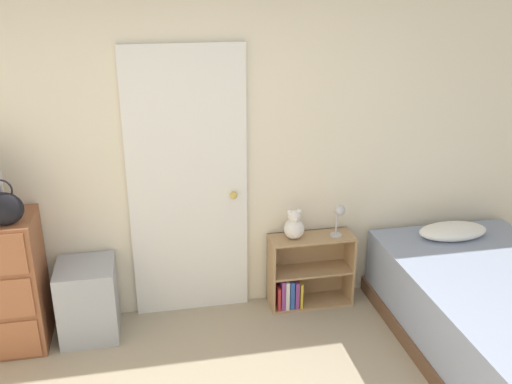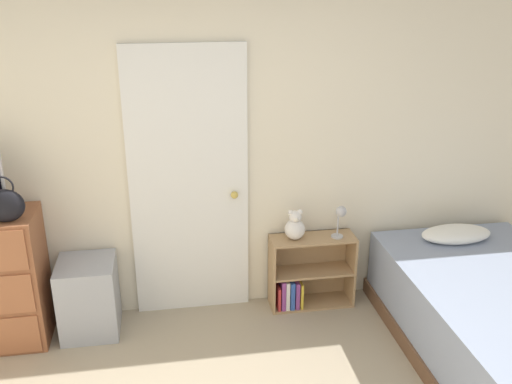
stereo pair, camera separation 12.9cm
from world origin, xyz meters
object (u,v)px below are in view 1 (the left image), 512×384
Objects in this scene: storage_bin at (88,300)px; bed at (499,316)px; handbag at (3,208)px; bookshelf at (304,275)px; teddy_bear at (294,226)px; desk_lamp at (339,214)px.

storage_bin is 0.28× the size of bed.
storage_bin is (0.43, 0.14, -0.81)m from handbag.
teddy_bear is at bearing -175.12° from bookshelf.
teddy_bear is 0.92× the size of desk_lamp.
storage_bin is at bearing 18.12° from handbag.
bed reaches higher than storage_bin.
desk_lamp reaches higher than teddy_bear.
handbag is 2.26m from bookshelf.
handbag reaches higher than storage_bin.
handbag is 2.36m from desk_lamp.
teddy_bear is 1.57m from bed.
bed is at bearing -36.89° from bookshelf.
handbag is 3.39m from bed.
storage_bin is at bearing -176.70° from bookshelf.
teddy_bear is 0.12× the size of bed.
handbag is 2.04m from teddy_bear.
desk_lamp is 0.13× the size of bed.
teddy_bear is at bearing 145.54° from bed.
handbag reaches higher than bookshelf.
desk_lamp is (0.25, -0.04, 0.52)m from bookshelf.
teddy_bear is (1.55, 0.09, 0.41)m from storage_bin.
bookshelf is 1.44m from bed.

